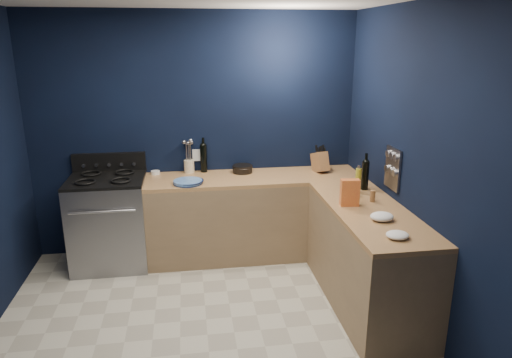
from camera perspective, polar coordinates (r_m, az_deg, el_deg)
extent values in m
cube|color=#B5B19E|center=(4.01, -5.96, -18.54)|extent=(3.50, 3.50, 0.02)
cube|color=black|center=(5.14, -7.38, 5.36)|extent=(3.50, 0.02, 2.60)
cube|color=black|center=(3.90, 20.21, 0.81)|extent=(0.02, 3.50, 2.60)
cube|color=black|center=(1.82, -4.34, -16.65)|extent=(3.50, 0.02, 2.60)
cube|color=#856A4B|center=(5.12, -0.17, -4.71)|extent=(2.30, 0.63, 0.86)
cube|color=brown|center=(4.97, -0.18, 0.13)|extent=(2.30, 0.63, 0.04)
cube|color=#856A4B|center=(4.30, 13.37, -9.51)|extent=(0.63, 1.67, 0.86)
cube|color=brown|center=(4.13, 13.79, -3.89)|extent=(0.63, 1.67, 0.04)
cube|color=gray|center=(5.11, -17.44, -5.18)|extent=(0.76, 0.66, 0.92)
cube|color=black|center=(4.83, -17.96, -6.66)|extent=(0.59, 0.02, 0.42)
cube|color=black|center=(4.96, -17.91, -0.07)|extent=(0.76, 0.66, 0.03)
cube|color=black|center=(5.22, -17.52, 1.97)|extent=(0.76, 0.06, 0.20)
cube|color=gray|center=(4.39, 16.40, 1.24)|extent=(0.02, 0.28, 0.38)
cube|color=white|center=(5.16, -7.29, 2.92)|extent=(0.09, 0.02, 0.13)
cylinder|color=#3C5698|center=(4.75, -8.34, -0.37)|extent=(0.38, 0.38, 0.04)
cylinder|color=white|center=(5.15, -12.21, 0.78)|extent=(0.11, 0.11, 0.04)
cylinder|color=#FBF0CD|center=(5.14, -8.18, 1.56)|extent=(0.12, 0.12, 0.14)
cylinder|color=black|center=(5.12, -6.43, 2.52)|extent=(0.08, 0.08, 0.30)
cylinder|color=black|center=(5.09, -1.66, 1.25)|extent=(0.26, 0.26, 0.08)
cube|color=brown|center=(5.17, 7.83, 2.07)|extent=(0.17, 0.27, 0.26)
cylinder|color=black|center=(4.61, 13.21, 0.42)|extent=(0.09, 0.09, 0.28)
cylinder|color=olive|center=(4.50, 12.39, -0.20)|extent=(0.06, 0.06, 0.24)
cylinder|color=olive|center=(4.31, 14.08, -2.03)|extent=(0.05, 0.05, 0.10)
cylinder|color=olive|center=(4.42, 12.12, -1.50)|extent=(0.06, 0.06, 0.09)
cube|color=#AF0D22|center=(4.14, 11.41, -1.64)|extent=(0.17, 0.09, 0.24)
ellipsoid|color=white|center=(3.89, 15.16, -4.46)|extent=(0.20, 0.17, 0.07)
ellipsoid|color=white|center=(3.59, 16.92, -6.57)|extent=(0.19, 0.18, 0.05)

